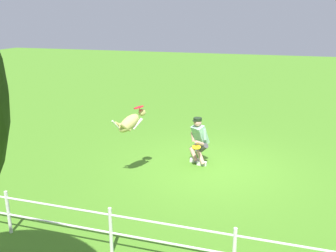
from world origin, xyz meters
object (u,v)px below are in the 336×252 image
at_px(dog, 130,122).
at_px(frisbee_flying, 139,107).
at_px(frisbee_held, 196,147).
at_px(person, 199,139).

xyz_separation_m(dog, frisbee_flying, (-0.13, -0.23, 0.32)).
relative_size(dog, frisbee_held, 4.12).
height_order(dog, frisbee_held, dog).
bearing_deg(dog, frisbee_held, -25.13).
xyz_separation_m(person, dog, (1.35, 1.41, 0.74)).
distance_m(dog, frisbee_flying, 0.41).
bearing_deg(frisbee_flying, person, -135.93).
relative_size(dog, frisbee_flying, 3.95).
bearing_deg(frisbee_held, dog, 36.85).
bearing_deg(dog, frisbee_flying, -1.02).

